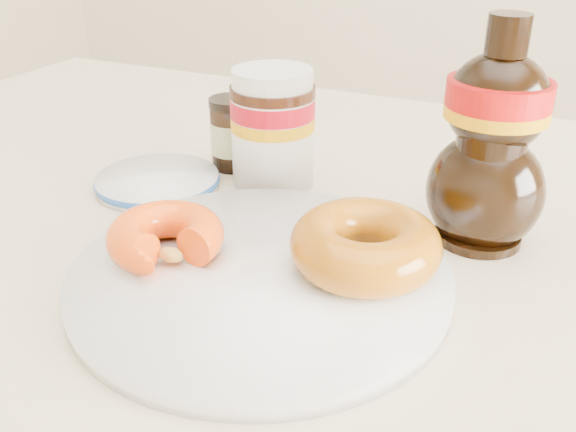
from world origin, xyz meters
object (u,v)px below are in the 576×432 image
at_px(dark_jar, 233,134).
at_px(donut_whole, 365,245).
at_px(syrup_bottle, 493,136).
at_px(dining_table, 366,347).
at_px(plate, 260,276).
at_px(nutella_jar, 273,124).
at_px(blue_rim_saucer, 157,181).
at_px(donut_bitten, 166,236).

bearing_deg(dark_jar, donut_whole, -38.54).
bearing_deg(syrup_bottle, dining_table, -131.86).
relative_size(plate, nutella_jar, 2.45).
xyz_separation_m(syrup_bottle, blue_rim_saucer, (-0.31, -0.03, -0.09)).
bearing_deg(donut_whole, plate, -154.79).
xyz_separation_m(donut_bitten, nutella_jar, (0.00, 0.19, 0.03)).
bearing_deg(plate, dining_table, 43.61).
bearing_deg(dining_table, syrup_bottle, 48.14).
distance_m(donut_bitten, blue_rim_saucer, 0.16).
xyz_separation_m(plate, donut_whole, (0.07, 0.03, 0.03)).
bearing_deg(dark_jar, plate, -55.92).
xyz_separation_m(syrup_bottle, dark_jar, (-0.27, 0.05, -0.06)).
bearing_deg(blue_rim_saucer, donut_bitten, -51.81).
bearing_deg(donut_whole, blue_rim_saucer, 161.56).
xyz_separation_m(donut_whole, dark_jar, (-0.20, 0.16, 0.00)).
xyz_separation_m(dining_table, donut_whole, (0.00, -0.03, 0.12)).
relative_size(plate, blue_rim_saucer, 2.29).
xyz_separation_m(dark_jar, blue_rim_saucer, (-0.04, -0.08, -0.03)).
xyz_separation_m(plate, syrup_bottle, (0.14, 0.14, 0.09)).
xyz_separation_m(donut_whole, blue_rim_saucer, (-0.25, 0.08, -0.03)).
bearing_deg(dark_jar, blue_rim_saucer, -118.62).
distance_m(dining_table, donut_bitten, 0.20).
distance_m(nutella_jar, blue_rim_saucer, 0.13).
bearing_deg(donut_bitten, dining_table, 35.07).
distance_m(dining_table, donut_whole, 0.12).
distance_m(donut_bitten, donut_whole, 0.15).
bearing_deg(nutella_jar, syrup_bottle, -8.86).
height_order(nutella_jar, blue_rim_saucer, nutella_jar).
height_order(dining_table, plate, plate).
bearing_deg(nutella_jar, donut_bitten, -90.28).
height_order(plate, donut_bitten, donut_bitten).
xyz_separation_m(donut_bitten, syrup_bottle, (0.21, 0.15, 0.06)).
bearing_deg(plate, donut_whole, 25.21).
distance_m(donut_whole, nutella_jar, 0.20).
relative_size(donut_whole, nutella_jar, 0.96).
relative_size(dining_table, syrup_bottle, 7.48).
distance_m(nutella_jar, syrup_bottle, 0.21).
height_order(donut_whole, nutella_jar, nutella_jar).
xyz_separation_m(plate, blue_rim_saucer, (-0.17, 0.11, -0.00)).
relative_size(donut_bitten, nutella_jar, 0.77).
height_order(dining_table, syrup_bottle, syrup_bottle).
bearing_deg(blue_rim_saucer, nutella_jar, 30.29).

